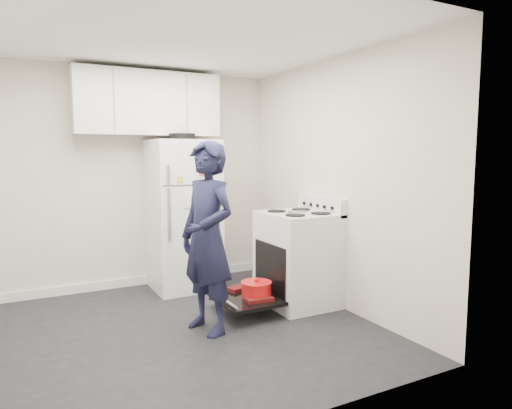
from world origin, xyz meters
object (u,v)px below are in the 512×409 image
refrigerator (183,214)px  person (207,238)px  electric_range (297,259)px  open_oven_door (250,294)px

refrigerator → person: bearing=-100.3°
electric_range → open_oven_door: bearing=-176.9°
electric_range → person: (-1.08, -0.25, 0.36)m
electric_range → refrigerator: bearing=127.2°
person → refrigerator: bearing=153.1°
open_oven_door → refrigerator: refrigerator is taller
refrigerator → person: refrigerator is taller
electric_range → open_oven_door: 0.62m
electric_range → refrigerator: (-0.83, 1.10, 0.39)m
open_oven_door → person: bearing=-157.6°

